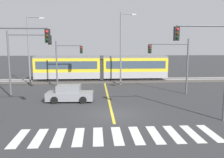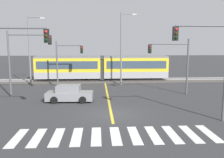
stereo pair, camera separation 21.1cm
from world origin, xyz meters
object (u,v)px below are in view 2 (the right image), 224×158
Objects in this scene: light_rail_tram at (102,67)px; sedan_crossing at (70,94)px; street_lamp_centre at (122,45)px; traffic_light_far_left at (66,57)px; traffic_light_near_left at (12,57)px; street_lamp_west at (31,46)px; traffic_light_near_right at (209,56)px; traffic_light_mid_left at (23,53)px; traffic_light_mid_right at (174,58)px.

light_rail_tram is 4.34× the size of sedan_crossing.
traffic_light_far_left is at bearing -170.34° from street_lamp_centre.
traffic_light_near_left is 0.75× the size of street_lamp_west.
sedan_crossing is 12.34m from traffic_light_near_right.
traffic_light_mid_left is at bearing 101.92° from traffic_light_near_left.
street_lamp_west is (-16.23, 6.81, 1.14)m from traffic_light_mid_right.
light_rail_tram is 9.91m from street_lamp_west.
traffic_light_mid_right is (11.62, -5.17, 0.17)m from traffic_light_far_left.
sedan_crossing is 0.64× the size of traffic_light_near_right.
street_lamp_centre is (5.76, 8.81, 4.46)m from sedan_crossing.
traffic_light_near_right is (6.69, -18.48, 2.39)m from light_rail_tram.
traffic_light_mid_left is at bearing -122.75° from traffic_light_far_left.
traffic_light_mid_right is 0.89× the size of traffic_light_mid_left.
street_lamp_centre reaches higher than traffic_light_near_left.
traffic_light_mid_right is at bearing 13.27° from sedan_crossing.
traffic_light_mid_left is at bearing 154.11° from sedan_crossing.
street_lamp_west is at bearing 99.43° from traffic_light_mid_left.
traffic_light_far_left is at bearing 99.14° from sedan_crossing.
traffic_light_near_right is 12.95m from traffic_light_near_left.
traffic_light_far_left is 0.86× the size of traffic_light_mid_left.
light_rail_tram is 2.01× the size of street_lamp_centre.
street_lamp_west is at bearing 160.37° from traffic_light_far_left.
traffic_light_near_left is (-6.23, -17.67, 2.29)m from light_rail_tram.
traffic_light_near_right is at bearing -30.60° from traffic_light_mid_left.
traffic_light_mid_right is 7.98m from street_lamp_centre.
traffic_light_far_left is 0.83× the size of traffic_light_near_right.
traffic_light_mid_right is 15.08m from traffic_light_mid_left.
light_rail_tram reaches higher than sedan_crossing.
traffic_light_mid_right reaches higher than traffic_light_far_left.
traffic_light_near_right is at bearing -74.74° from street_lamp_centre.
street_lamp_west is (-2.81, 14.80, 0.60)m from traffic_light_near_left.
traffic_light_near_right is at bearing -3.59° from traffic_light_near_left.
sedan_crossing is at bearing -25.89° from traffic_light_mid_left.
traffic_light_far_left is (-1.23, 7.62, 2.94)m from sedan_crossing.
sedan_crossing is (-3.21, -12.13, -1.35)m from light_rail_tram.
sedan_crossing is at bearing -123.20° from street_lamp_centre.
traffic_light_near_left is at bearing 176.41° from traffic_light_near_right.
traffic_light_near_right is at bearing -51.47° from traffic_light_far_left.
traffic_light_mid_left is (-14.57, 8.62, -0.11)m from traffic_light_near_right.
traffic_light_far_left is at bearing 156.04° from traffic_light_mid_right.
traffic_light_mid_right is 0.66× the size of street_lamp_west.
street_lamp_west reaches higher than sedan_crossing.
traffic_light_near_right reaches higher than traffic_light_mid_right.
light_rail_tram is at bearing 51.39° from traffic_light_mid_left.
sedan_crossing is 0.76× the size of traffic_light_far_left.
traffic_light_near_right is 16.92m from traffic_light_mid_left.
traffic_light_near_right is 8.84m from traffic_light_mid_right.
traffic_light_mid_right is at bearing -23.96° from traffic_light_far_left.
traffic_light_mid_left reaches higher than sedan_crossing.
street_lamp_centre is (10.43, 6.54, 0.83)m from traffic_light_mid_left.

